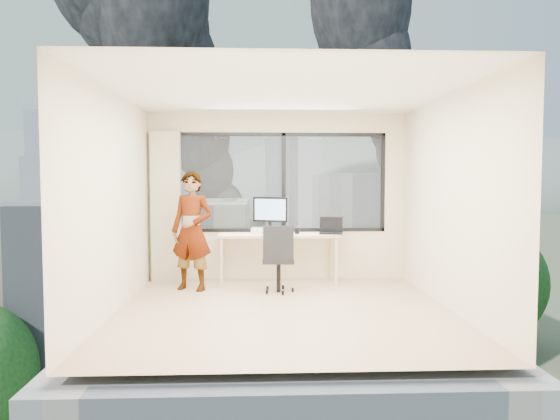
{
  "coord_description": "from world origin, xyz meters",
  "views": [
    {
      "loc": [
        -0.3,
        -6.09,
        1.58
      ],
      "look_at": [
        0.0,
        1.0,
        1.15
      ],
      "focal_mm": 33.02,
      "sensor_mm": 36.0,
      "label": 1
    }
  ],
  "objects": [
    {
      "name": "near_bldg_a",
      "position": [
        -9.0,
        30.0,
        -7.0
      ],
      "size": [
        16.0,
        12.0,
        14.0
      ],
      "primitive_type": "cube",
      "color": "beige",
      "rests_on": "exterior_ground"
    },
    {
      "name": "smoke_plume_a",
      "position": [
        -10.0,
        150.0,
        39.0
      ],
      "size": [
        40.0,
        24.0,
        90.0
      ],
      "primitive_type": null,
      "color": "black",
      "rests_on": "exterior_ground"
    },
    {
      "name": "far_tower_a",
      "position": [
        -35.0,
        95.0,
        0.0
      ],
      "size": [
        14.0,
        14.0,
        28.0
      ],
      "primitive_type": "cube",
      "color": "silver",
      "rests_on": "exterior_ground"
    },
    {
      "name": "laptop",
      "position": [
        0.8,
        1.62,
        0.86
      ],
      "size": [
        0.41,
        0.43,
        0.23
      ],
      "primitive_type": null,
      "rotation": [
        0.0,
        0.0,
        -0.17
      ],
      "color": "black",
      "rests_on": "desk"
    },
    {
      "name": "cellphone",
      "position": [
        -0.17,
        1.52,
        0.76
      ],
      "size": [
        0.12,
        0.09,
        0.01
      ],
      "primitive_type": "cube",
      "rotation": [
        0.0,
        0.0,
        -0.35
      ],
      "color": "black",
      "rests_on": "desk"
    },
    {
      "name": "wall_front",
      "position": [
        0.0,
        -2.0,
        1.3
      ],
      "size": [
        4.0,
        0.01,
        2.6
      ],
      "primitive_type": "cube",
      "color": "beige",
      "rests_on": "ground"
    },
    {
      "name": "wall_left",
      "position": [
        -2.0,
        0.0,
        1.3
      ],
      "size": [
        0.01,
        4.0,
        2.6
      ],
      "primitive_type": "cube",
      "color": "beige",
      "rests_on": "ground"
    },
    {
      "name": "far_tower_c",
      "position": [
        45.0,
        140.0,
        -1.0
      ],
      "size": [
        15.0,
        15.0,
        26.0
      ],
      "primitive_type": "cube",
      "color": "silver",
      "rests_on": "exterior_ground"
    },
    {
      "name": "far_tower_b",
      "position": [
        8.0,
        120.0,
        1.0
      ],
      "size": [
        13.0,
        13.0,
        30.0
      ],
      "primitive_type": "cube",
      "color": "silver",
      "rests_on": "exterior_ground"
    },
    {
      "name": "game_console",
      "position": [
        -0.25,
        1.9,
        0.79
      ],
      "size": [
        0.33,
        0.28,
        0.07
      ],
      "primitive_type": "cube",
      "rotation": [
        0.0,
        0.0,
        -0.08
      ],
      "color": "white",
      "rests_on": "desk"
    },
    {
      "name": "near_bldg_b",
      "position": [
        12.0,
        38.0,
        -6.0
      ],
      "size": [
        14.0,
        13.0,
        16.0
      ],
      "primitive_type": "cube",
      "color": "white",
      "rests_on": "exterior_ground"
    },
    {
      "name": "floor",
      "position": [
        0.0,
        0.0,
        0.0
      ],
      "size": [
        4.0,
        4.0,
        0.01
      ],
      "primitive_type": "cube",
      "color": "tan",
      "rests_on": "ground"
    },
    {
      "name": "window_wall",
      "position": [
        0.05,
        2.0,
        1.52
      ],
      "size": [
        3.3,
        0.16,
        1.55
      ],
      "primitive_type": null,
      "color": "black",
      "rests_on": "ground"
    },
    {
      "name": "hill_a",
      "position": [
        -120.0,
        320.0,
        -14.0
      ],
      "size": [
        288.0,
        216.0,
        90.0
      ],
      "primitive_type": "ellipsoid",
      "color": "slate",
      "rests_on": "exterior_ground"
    },
    {
      "name": "ceiling",
      "position": [
        0.0,
        0.0,
        2.6
      ],
      "size": [
        4.0,
        4.0,
        0.01
      ],
      "primitive_type": "cube",
      "color": "white",
      "rests_on": "ground"
    },
    {
      "name": "person",
      "position": [
        -1.24,
        1.21,
        0.84
      ],
      "size": [
        0.71,
        0.59,
        1.69
      ],
      "primitive_type": "imported",
      "rotation": [
        0.0,
        0.0,
        -0.34
      ],
      "color": "#2D2D33",
      "rests_on": "floor"
    },
    {
      "name": "far_tower_d",
      "position": [
        -60.0,
        150.0,
        -3.0
      ],
      "size": [
        16.0,
        14.0,
        22.0
      ],
      "primitive_type": "cube",
      "color": "silver",
      "rests_on": "exterior_ground"
    },
    {
      "name": "pen_cup",
      "position": [
        0.29,
        1.64,
        0.8
      ],
      "size": [
        0.09,
        0.09,
        0.09
      ],
      "primitive_type": "cylinder",
      "rotation": [
        0.0,
        0.0,
        -0.29
      ],
      "color": "black",
      "rests_on": "desk"
    },
    {
      "name": "monitor",
      "position": [
        -0.11,
        1.8,
        1.03
      ],
      "size": [
        0.56,
        0.32,
        0.56
      ],
      "primitive_type": null,
      "rotation": [
        0.0,
        0.0,
        -0.38
      ],
      "color": "black",
      "rests_on": "desk"
    },
    {
      "name": "smoke_plume_b",
      "position": [
        55.0,
        170.0,
        27.0
      ],
      "size": [
        30.0,
        18.0,
        70.0
      ],
      "primitive_type": null,
      "color": "black",
      "rests_on": "exterior_ground"
    },
    {
      "name": "hill_b",
      "position": [
        100.0,
        320.0,
        -14.0
      ],
      "size": [
        300.0,
        220.0,
        96.0
      ],
      "primitive_type": "ellipsoid",
      "color": "slate",
      "rests_on": "exterior_ground"
    },
    {
      "name": "tree_b",
      "position": [
        4.0,
        18.0,
        -9.5
      ],
      "size": [
        7.6,
        7.6,
        9.0
      ],
      "primitive_type": null,
      "color": "#174519",
      "rests_on": "exterior_ground"
    },
    {
      "name": "handbag",
      "position": [
        0.8,
        1.81,
        0.86
      ],
      "size": [
        0.29,
        0.17,
        0.21
      ],
      "primitive_type": "ellipsoid",
      "rotation": [
        0.0,
        0.0,
        -0.12
      ],
      "color": "#0C4C3E",
      "rests_on": "desk"
    },
    {
      "name": "tree_c",
      "position": [
        22.0,
        40.0,
        -9.0
      ],
      "size": [
        8.4,
        8.4,
        10.0
      ],
      "primitive_type": null,
      "color": "#174519",
      "rests_on": "exterior_ground"
    },
    {
      "name": "exterior_ground",
      "position": [
        0.0,
        120.0,
        -14.0
      ],
      "size": [
        400.0,
        400.0,
        0.04
      ],
      "primitive_type": "cube",
      "color": "#515B3D",
      "rests_on": "ground"
    },
    {
      "name": "curtain",
      "position": [
        -1.72,
        1.88,
        1.15
      ],
      "size": [
        0.45,
        0.14,
        2.3
      ],
      "primitive_type": "cube",
      "color": "beige",
      "rests_on": "floor"
    },
    {
      "name": "wall_right",
      "position": [
        2.0,
        0.0,
        1.3
      ],
      "size": [
        0.01,
        4.0,
        2.6
      ],
      "primitive_type": "cube",
      "color": "beige",
      "rests_on": "ground"
    },
    {
      "name": "desk",
      "position": [
        0.0,
        1.66,
        0.38
      ],
      "size": [
        1.8,
        0.6,
        0.75
      ],
      "primitive_type": "cube",
      "color": "beige",
      "rests_on": "floor"
    },
    {
      "name": "chair",
      "position": [
        -0.02,
        1.0,
        0.48
      ],
      "size": [
        0.52,
        0.52,
        0.96
      ],
      "primitive_type": null,
      "rotation": [
        0.0,
        0.0,
        -0.06
      ],
      "color": "black",
      "rests_on": "floor"
    }
  ]
}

